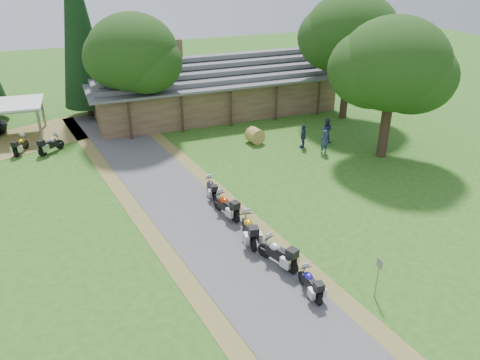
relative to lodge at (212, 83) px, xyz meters
name	(u,v)px	position (x,y,z in m)	size (l,w,h in m)	color
ground	(261,290)	(-6.00, -24.00, -2.45)	(120.00, 120.00, 0.00)	#2C5919
driveway	(218,243)	(-6.50, -20.00, -2.45)	(46.00, 46.00, 0.00)	#454547
lodge	(212,83)	(0.00, 0.00, 0.00)	(21.40, 9.40, 4.90)	brown
carport	(3,121)	(-16.80, -0.46, -1.15)	(5.99, 3.99, 2.60)	silver
motorcycle_row_a	(310,282)	(-4.19, -24.92, -1.86)	(1.73, 0.57, 1.19)	#1D1692
motorcycle_row_b	(278,252)	(-4.58, -22.65, -1.74)	(2.07, 0.68, 1.42)	#B8BBC0
motorcycle_row_c	(249,228)	(-5.02, -20.37, -1.72)	(2.14, 0.70, 1.46)	#C69111
motorcycle_row_d	(226,205)	(-5.23, -17.72, -1.77)	(2.00, 0.65, 1.37)	#C02B07
motorcycle_row_e	(211,187)	(-5.26, -15.31, -1.87)	(1.69, 0.55, 1.15)	black
motorcycle_carport_a	(20,144)	(-15.64, -4.23, -1.83)	(1.81, 0.59, 1.24)	#D0AA00
motorcycle_carport_b	(51,144)	(-13.66, -4.95, -1.80)	(1.91, 0.62, 1.31)	slate
person_a	(324,140)	(4.04, -12.14, -1.43)	(0.58, 0.42, 2.05)	navy
person_b	(326,128)	(5.28, -10.37, -1.37)	(0.61, 0.44, 2.16)	navy
person_c	(303,134)	(3.21, -10.67, -1.43)	(0.58, 0.42, 2.05)	navy
hay_bale	(255,136)	(0.36, -8.57, -1.89)	(1.13, 1.13, 1.04)	olive
sign_post	(377,278)	(-1.80, -26.08, -1.49)	(0.34, 0.06, 1.91)	gray
oak_lodge_left	(134,69)	(-7.07, -3.10, 2.50)	(6.63, 6.63, 9.91)	#133510
oak_lodge_right	(349,50)	(9.57, -6.02, 3.18)	(7.37, 7.37, 11.26)	#133510
oak_driveway	(391,83)	(7.52, -14.03, 2.67)	(7.04, 7.04, 10.24)	#133510
cedar_near	(78,28)	(-10.28, 2.35, 4.82)	(3.89, 3.89, 14.53)	black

